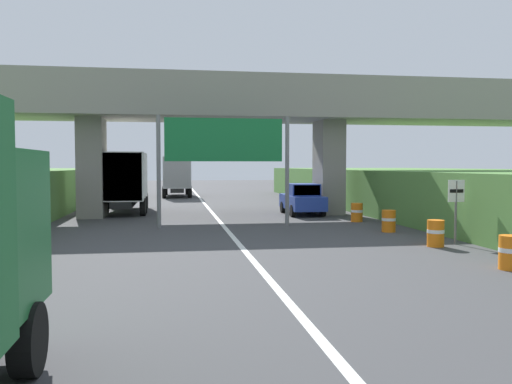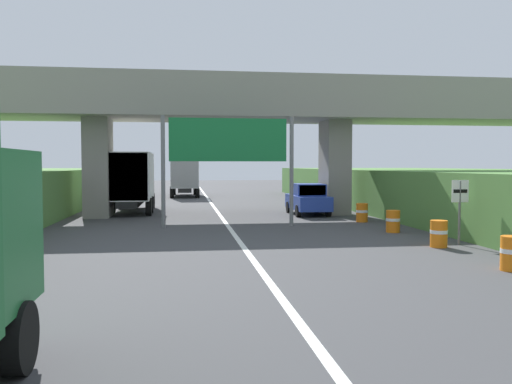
{
  "view_description": "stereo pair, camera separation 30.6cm",
  "coord_description": "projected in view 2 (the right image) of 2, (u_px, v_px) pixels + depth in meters",
  "views": [
    {
      "loc": [
        -2.28,
        3.27,
        2.74
      ],
      "look_at": [
        0.0,
        17.76,
        2.0
      ],
      "focal_mm": 37.51,
      "sensor_mm": 36.0,
      "label": 1
    },
    {
      "loc": [
        -1.98,
        3.22,
        2.74
      ],
      "look_at": [
        0.0,
        17.76,
        2.0
      ],
      "focal_mm": 37.51,
      "sensor_mm": 36.0,
      "label": 2
    }
  ],
  "objects": [
    {
      "name": "car_blue",
      "position": [
        308.0,
        199.0,
        29.45
      ],
      "size": [
        1.86,
        4.1,
        1.72
      ],
      "color": "#233D9E",
      "rests_on": "ground"
    },
    {
      "name": "overpass_bridge",
      "position": [
        220.0,
        113.0,
        28.89
      ],
      "size": [
        40.0,
        4.8,
        7.41
      ],
      "color": "gray",
      "rests_on": "ground"
    },
    {
      "name": "lane_centre_stripe",
      "position": [
        230.0,
        229.0,
        22.78
      ],
      "size": [
        0.2,
        91.66,
        0.01
      ],
      "primitive_type": "cube",
      "color": "white",
      "rests_on": "ground"
    },
    {
      "name": "construction_barrel_2",
      "position": [
        512.0,
        253.0,
        13.84
      ],
      "size": [
        0.57,
        0.57,
        0.9
      ],
      "color": "orange",
      "rests_on": "ground"
    },
    {
      "name": "truck_white",
      "position": [
        132.0,
        179.0,
        30.99
      ],
      "size": [
        2.44,
        7.3,
        3.44
      ],
      "color": "black",
      "rests_on": "ground"
    },
    {
      "name": "speed_limit_sign",
      "position": [
        460.0,
        202.0,
        18.28
      ],
      "size": [
        0.6,
        0.08,
        2.23
      ],
      "color": "slate",
      "rests_on": "ground"
    },
    {
      "name": "overhead_highway_sign",
      "position": [
        228.0,
        146.0,
        23.58
      ],
      "size": [
        5.88,
        0.18,
        4.91
      ],
      "color": "slate",
      "rests_on": "ground"
    },
    {
      "name": "construction_barrel_3",
      "position": [
        439.0,
        234.0,
        17.8
      ],
      "size": [
        0.57,
        0.57,
        0.9
      ],
      "color": "orange",
      "rests_on": "ground"
    },
    {
      "name": "construction_barrel_4",
      "position": [
        393.0,
        221.0,
        21.77
      ],
      "size": [
        0.57,
        0.57,
        0.9
      ],
      "color": "orange",
      "rests_on": "ground"
    },
    {
      "name": "truck_silver",
      "position": [
        185.0,
        174.0,
        46.8
      ],
      "size": [
        2.44,
        7.3,
        3.44
      ],
      "color": "black",
      "rests_on": "ground"
    },
    {
      "name": "construction_barrel_5",
      "position": [
        362.0,
        212.0,
        25.74
      ],
      "size": [
        0.57,
        0.57,
        0.9
      ],
      "color": "orange",
      "rests_on": "ground"
    }
  ]
}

